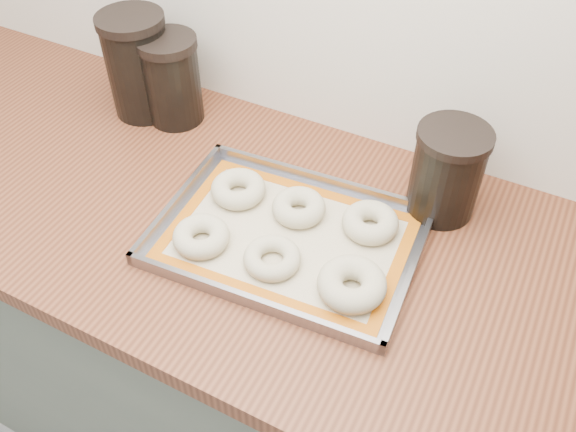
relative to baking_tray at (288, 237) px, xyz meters
The scene contains 13 objects.
cabinet 0.51m from the baking_tray, behind, with size 3.00×0.65×0.86m, color #5E685C.
countertop 0.17m from the baking_tray, behind, with size 3.06×0.68×0.04m, color brown.
baking_tray is the anchor object (origin of this frame).
baking_mat 0.00m from the baking_tray, 82.87° to the left, with size 0.44×0.32×0.00m.
bagel_front_left 0.15m from the baking_tray, 147.61° to the right, with size 0.10×0.10×0.04m, color beige.
bagel_front_mid 0.07m from the baking_tray, 86.35° to the right, with size 0.10×0.10×0.03m, color beige.
bagel_front_right 0.16m from the baking_tray, 22.22° to the right, with size 0.11×0.11×0.04m, color beige.
bagel_back_left 0.15m from the baking_tray, 158.03° to the left, with size 0.10×0.10×0.04m, color beige.
bagel_back_mid 0.07m from the baking_tray, 99.26° to the left, with size 0.10×0.10×0.04m, color beige.
bagel_back_right 0.15m from the baking_tray, 35.25° to the left, with size 0.10×0.10×0.04m, color beige.
canister_left 0.53m from the baking_tray, 155.86° to the left, with size 0.14×0.14×0.23m.
canister_mid 0.46m from the baking_tray, 150.92° to the left, with size 0.13×0.13×0.19m.
canister_right 0.31m from the baking_tray, 43.60° to the left, with size 0.13×0.13×0.18m.
Camera 1 is at (0.51, 1.00, 1.70)m, focal length 38.00 mm.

